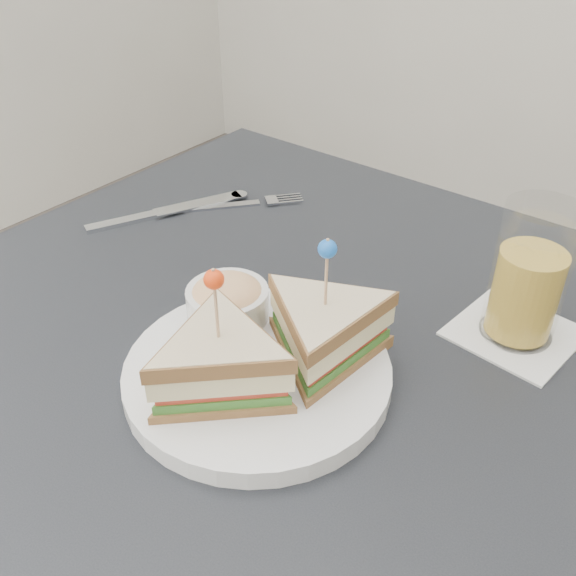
# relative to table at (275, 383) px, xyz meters

# --- Properties ---
(table) EXTENTS (0.80, 0.80, 0.75)m
(table) POSITION_rel_table_xyz_m (0.00, 0.00, 0.00)
(table) COLOR black
(table) RESTS_ON ground
(plate_meal) EXTENTS (0.30, 0.30, 0.15)m
(plate_meal) POSITION_rel_table_xyz_m (0.04, -0.06, 0.12)
(plate_meal) COLOR white
(plate_meal) RESTS_ON table
(cutlery_fork) EXTENTS (0.12, 0.14, 0.00)m
(cutlery_fork) POSITION_rel_table_xyz_m (-0.20, 0.19, 0.08)
(cutlery_fork) COLOR #B4B6BF
(cutlery_fork) RESTS_ON table
(cutlery_knife) EXTENTS (0.11, 0.21, 0.01)m
(cutlery_knife) POSITION_rel_table_xyz_m (-0.27, 0.10, 0.08)
(cutlery_knife) COLOR silver
(cutlery_knife) RESTS_ON table
(drink_set) EXTENTS (0.12, 0.12, 0.14)m
(drink_set) POSITION_rel_table_xyz_m (0.20, 0.15, 0.14)
(drink_set) COLOR silver
(drink_set) RESTS_ON table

